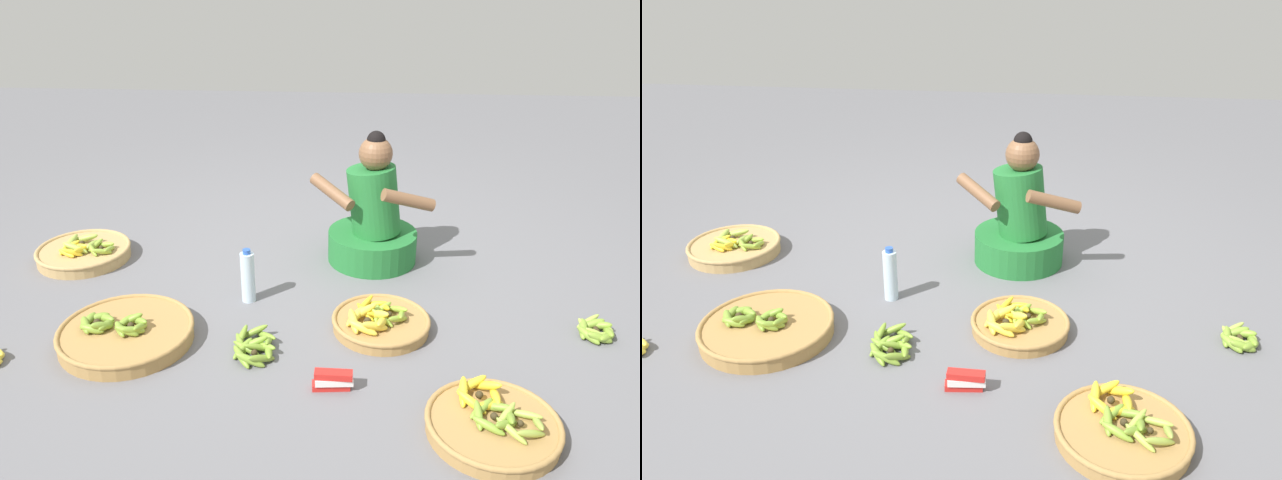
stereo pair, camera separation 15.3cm
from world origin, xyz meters
TOP-DOWN VIEW (x-y plane):
  - ground_plane at (0.00, 0.00)m, footprint 10.00×10.00m
  - vendor_woman_front at (0.27, 0.30)m, footprint 0.71×0.52m
  - banana_basket_mid_right at (-0.89, -0.64)m, footprint 0.64×0.64m
  - banana_basket_back_left at (0.31, -0.46)m, footprint 0.48×0.48m
  - banana_basket_back_right at (0.73, -1.15)m, footprint 0.52×0.52m
  - banana_basket_back_center at (-1.43, 0.18)m, footprint 0.55×0.55m
  - loose_bananas_front_left at (1.34, -0.45)m, footprint 0.20×0.23m
  - loose_bananas_near_vendor at (-0.27, -0.69)m, footprint 0.23×0.32m
  - water_bottle at (-0.37, -0.23)m, footprint 0.07×0.07m
  - packet_carton_stack at (0.10, -0.93)m, footprint 0.18×0.07m

SIDE VIEW (x-z plane):
  - ground_plane at x=0.00m, z-range 0.00..0.00m
  - loose_bananas_front_left at x=1.34m, z-range -0.01..0.07m
  - loose_bananas_near_vendor at x=-0.27m, z-range -0.02..0.07m
  - banana_basket_back_right at x=0.73m, z-range -0.03..0.11m
  - banana_basket_back_left at x=0.31m, z-range -0.03..0.12m
  - packet_carton_stack at x=0.10m, z-range 0.00..0.09m
  - banana_basket_mid_right at x=-0.89m, z-range -0.03..0.12m
  - banana_basket_back_center at x=-1.43m, z-range -0.02..0.12m
  - water_bottle at x=-0.37m, z-range -0.01..0.29m
  - vendor_woman_front at x=0.27m, z-range -0.14..0.64m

